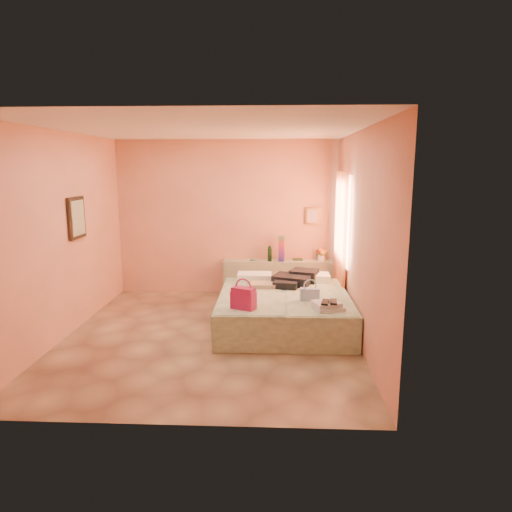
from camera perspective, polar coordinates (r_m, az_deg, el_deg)
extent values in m
plane|color=tan|center=(6.51, -5.67, -9.88)|extent=(4.50, 4.50, 0.00)
cube|color=#EF9D7F|center=(8.36, -3.66, 4.74)|extent=(4.00, 0.02, 2.80)
cube|color=#EF9D7F|center=(6.74, -23.01, 2.34)|extent=(0.02, 4.50, 2.80)
cube|color=#EF9D7F|center=(6.18, 12.77, 2.23)|extent=(0.02, 4.50, 2.80)
cube|color=silver|center=(6.09, -6.19, 15.53)|extent=(4.00, 4.50, 0.02)
cube|color=#F8C29A|center=(7.38, 10.97, 4.50)|extent=(0.02, 1.10, 1.40)
cube|color=orange|center=(7.28, 10.73, 1.63)|extent=(0.05, 0.55, 2.20)
cube|color=orange|center=(7.87, 10.12, 2.35)|extent=(0.05, 0.45, 2.20)
cube|color=black|center=(7.06, -21.53, 4.45)|extent=(0.04, 0.50, 0.60)
cube|color=#B28D3B|center=(8.30, 7.05, 4.98)|extent=(0.25, 0.04, 0.30)
cube|color=#A9B090|center=(8.35, 2.99, -2.75)|extent=(2.05, 0.30, 0.65)
cube|color=beige|center=(6.75, -0.52, -6.80)|extent=(0.93, 2.01, 0.50)
cube|color=beige|center=(6.76, 7.50, -6.84)|extent=(0.93, 2.01, 0.50)
cylinder|color=#13351D|center=(8.19, 1.73, 0.27)|extent=(0.08, 0.08, 0.27)
cube|color=#AE1551|center=(8.17, 3.23, 0.90)|extent=(0.12, 0.12, 0.46)
cylinder|color=#4D8E72|center=(8.24, -0.44, -0.51)|extent=(0.14, 0.14, 0.03)
cube|color=#224029|center=(8.33, 5.24, -0.43)|extent=(0.19, 0.15, 0.03)
cube|color=white|center=(8.29, 8.14, 0.32)|extent=(0.24, 0.24, 0.28)
cube|color=#AE1551|center=(5.96, -1.58, -5.25)|extent=(0.35, 0.28, 0.29)
cube|color=tan|center=(7.04, 0.85, -3.63)|extent=(0.39, 0.31, 0.06)
cube|color=black|center=(7.22, 4.96, -2.81)|extent=(0.77, 0.77, 0.18)
cube|color=#4369A1|center=(6.38, 6.75, -4.78)|extent=(0.27, 0.12, 0.17)
cube|color=silver|center=(6.02, 9.01, -6.18)|extent=(0.42, 0.39, 0.10)
cube|color=black|center=(5.97, 9.17, -5.71)|extent=(0.22, 0.26, 0.02)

